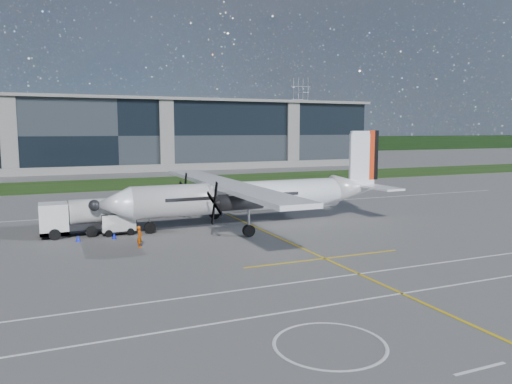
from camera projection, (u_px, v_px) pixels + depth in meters
ground at (148, 188)px, 74.94m from camera, size 400.00×400.00×0.00m
grass_strip at (139, 183)px, 82.23m from camera, size 400.00×18.00×0.04m
terminal_building at (112, 135)px, 110.47m from camera, size 120.00×20.00×15.00m
tree_line at (89, 147)px, 165.71m from camera, size 400.00×6.00×6.00m
pylon_east at (300, 114)px, 206.66m from camera, size 9.00×4.60×30.00m
yellow_taxiway_centerline at (240, 220)px, 48.77m from camera, size 0.20×70.00×0.01m
white_lane_line at (355, 301)px, 25.72m from camera, size 90.00×0.15×0.01m
turboprop_aircraft at (251, 178)px, 45.54m from camera, size 27.97×29.01×8.70m
fuel_tanker_truck at (81, 217)px, 41.62m from camera, size 8.04×2.61×3.02m
baggage_tug at (118, 224)px, 42.05m from camera, size 2.94×1.77×1.77m
ground_crew_person at (140, 235)px, 37.31m from camera, size 0.79×0.91×1.87m
safety_cone_stbdwing at (189, 203)px, 58.59m from camera, size 0.36×0.36×0.50m
safety_cone_nose_port at (114, 236)px, 40.41m from camera, size 0.36×0.36×0.50m
safety_cone_fwd at (78, 238)px, 39.40m from camera, size 0.36×0.36×0.50m
safety_cone_nose_stbd at (108, 231)px, 42.27m from camera, size 0.36×0.36×0.50m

